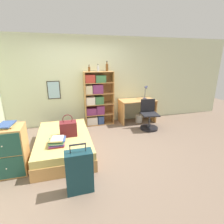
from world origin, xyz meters
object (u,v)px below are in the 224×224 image
Objects in this scene: desk_chair at (149,120)px; magazine_pile_on_dresser at (6,125)px; handbag at (68,128)px; bookcase at (96,99)px; book_stack_on_bed at (57,142)px; desk_lamp at (146,89)px; waste_bin at (139,118)px; dresser at (8,150)px; suitcase at (79,172)px; bottle_clear at (107,67)px; desk at (137,107)px; bed at (64,143)px; bottle_green at (89,69)px; bottle_brown at (98,69)px.

magazine_pile_on_dresser is at bearing -160.27° from desk_chair.
bookcase reaches higher than handbag.
book_stack_on_bed is 3.36m from desk_lamp.
desk_chair reaches higher than waste_bin.
dresser is at bearing -155.68° from handbag.
suitcase is at bearing -69.47° from book_stack_on_bed.
bottle_clear reaches higher than book_stack_on_bed.
suitcase is (0.33, -0.89, -0.11)m from book_stack_on_bed.
desk is at bearing 98.95° from desk_chair.
desk is (2.28, 1.31, 0.31)m from bed.
magazine_pile_on_dresser is 4.01m from desk_lamp.
bottle_green is (-0.17, 0.02, 0.89)m from bookcase.
desk_lamp reaches higher than handbag.
suitcase is 2.75× the size of bottle_clear.
suitcase is at bearing -129.43° from waste_bin.
bookcase is (1.00, 1.44, 0.60)m from bed.
bed is at bearing -132.85° from bottle_clear.
waste_bin is at bearing -148.60° from desk_lamp.
magazine_pile_on_dresser reaches higher than book_stack_on_bed.
dresser is 0.46m from magazine_pile_on_dresser.
bed is 5.27× the size of book_stack_on_bed.
handbag is 2.40m from desk_chair.
waste_bin is (2.46, 1.69, -0.33)m from book_stack_on_bed.
bottle_green is 0.79× the size of waste_bin.
book_stack_on_bed is at bearing 6.53° from dresser.
bed is 5.06× the size of magazine_pile_on_dresser.
bottle_green is (0.71, 1.53, 1.14)m from handbag.
bookcase is at bearing 74.29° from suitcase.
bottle_green is 1.88m from desk.
magazine_pile_on_dresser is 3.68m from desk.
suitcase is at bearing -128.05° from desk.
waste_bin is at bearing -11.72° from bottle_clear.
desk_chair is (1.56, -0.79, -1.42)m from bottle_green.
desk_chair is (2.50, 1.12, -0.19)m from book_stack_on_bed.
bottle_clear reaches higher than bed.
bottle_clear is (1.46, 1.90, 1.27)m from book_stack_on_bed.
bottle_green reaches higher than bookcase.
desk_lamp reaches higher than book_stack_on_bed.
waste_bin is (2.12, 2.58, -0.21)m from suitcase.
dresser is 4.54× the size of bottle_green.
desk_chair is at bearing -36.99° from bottle_clear.
dresser is at bearing 145.00° from suitcase.
bottle_brown reaches higher than bottle_green.
book_stack_on_bed is 1.82× the size of bottle_brown.
suitcase is 3.98× the size of bottle_brown.
bottle_green is (1.75, 2.00, 1.25)m from dresser.
desk is at bearing -6.01° from bottle_green.
suitcase is at bearing -35.00° from dresser.
waste_bin is (1.34, -0.19, -0.67)m from bookcase.
desk is at bearing -5.02° from bottle_brown.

